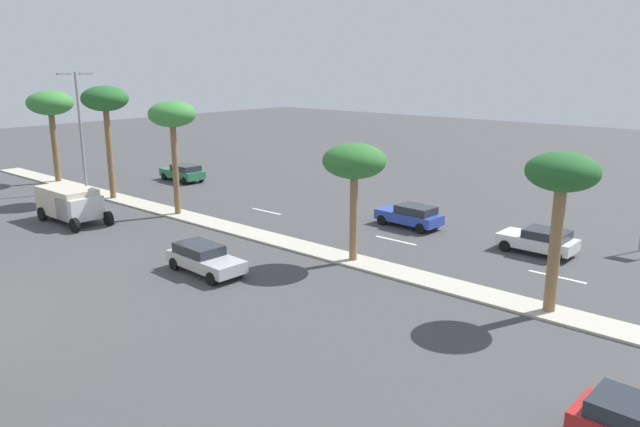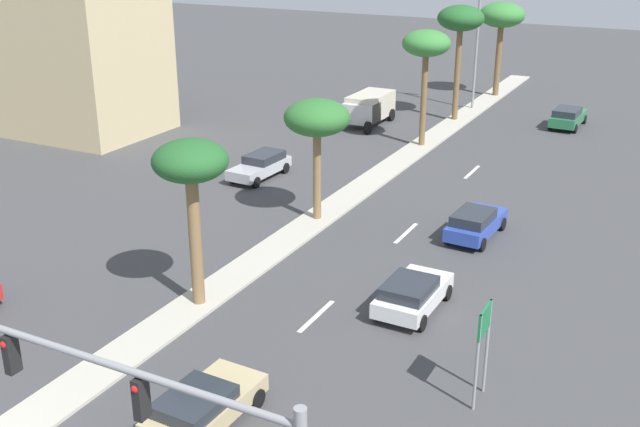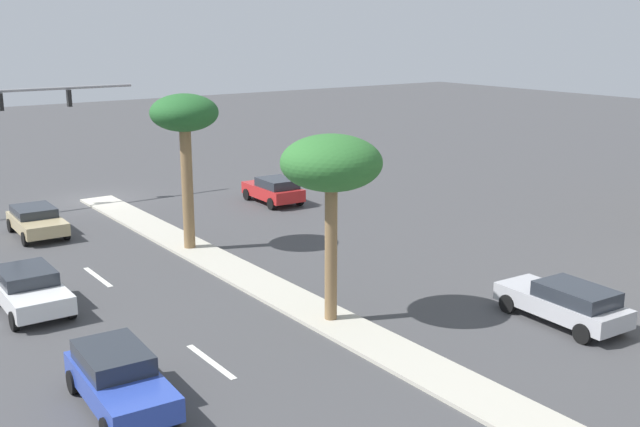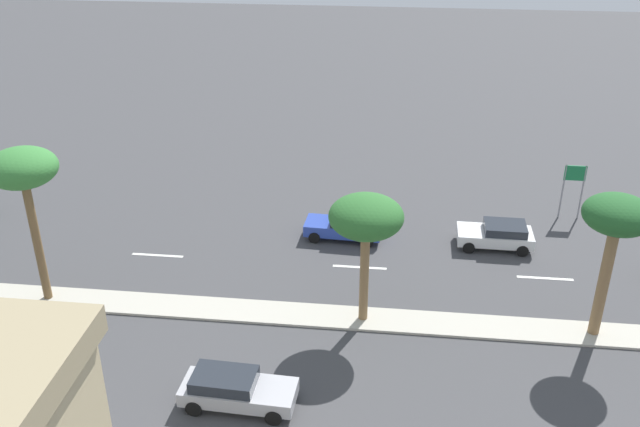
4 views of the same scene
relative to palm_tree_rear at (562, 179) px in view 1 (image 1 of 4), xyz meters
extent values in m
plane|color=#424244|center=(-0.09, 13.10, -5.69)|extent=(160.00, 160.00, 0.00)
cube|color=#B7B2A3|center=(-0.09, 20.28, -5.63)|extent=(1.80, 64.66, 0.12)
cube|color=silver|center=(4.58, 1.29, -5.69)|extent=(0.20, 2.80, 0.01)
cube|color=silver|center=(4.58, 10.70, -5.69)|extent=(0.20, 2.80, 0.01)
cube|color=silver|center=(4.58, 21.55, -5.69)|extent=(0.20, 2.80, 0.01)
cylinder|color=olive|center=(0.00, 0.00, -2.89)|extent=(0.49, 0.49, 5.35)
ellipsoid|color=#235B28|center=(0.00, 0.00, 0.28)|extent=(2.87, 2.87, 1.58)
cylinder|color=olive|center=(-0.09, 10.25, -3.25)|extent=(0.41, 0.41, 4.65)
ellipsoid|color=#2D6B2D|center=(-0.09, 10.25, -0.36)|extent=(3.24, 3.24, 1.78)
cylinder|color=brown|center=(-0.11, 25.40, -2.47)|extent=(0.40, 0.40, 6.19)
ellipsoid|color=#387F38|center=(-0.11, 25.40, 1.17)|extent=(3.13, 3.13, 1.72)
cylinder|color=brown|center=(-0.37, 33.21, -2.13)|extent=(0.43, 0.43, 6.88)
ellipsoid|color=#235B28|center=(-0.37, 33.21, 1.91)|extent=(3.39, 3.39, 1.87)
cylinder|color=brown|center=(0.09, 42.95, -2.53)|extent=(0.49, 0.49, 6.07)
ellipsoid|color=#387F38|center=(0.09, 42.95, 1.16)|extent=(3.78, 3.78, 2.08)
cylinder|color=gray|center=(-0.27, 37.45, -0.90)|extent=(0.20, 0.20, 9.34)
cube|color=gray|center=(-1.17, 37.45, 3.62)|extent=(1.10, 0.24, 0.16)
cube|color=gray|center=(0.63, 37.45, 3.62)|extent=(1.10, 0.24, 0.16)
cube|color=#2D47AD|center=(7.70, 11.83, -5.06)|extent=(1.96, 4.31, 0.63)
cube|color=#262B33|center=(7.68, 11.30, -4.50)|extent=(1.69, 2.40, 0.49)
cylinder|color=black|center=(6.95, 13.35, -5.37)|extent=(0.25, 0.65, 0.64)
cylinder|color=black|center=(8.61, 13.27, -5.37)|extent=(0.25, 0.65, 0.64)
cylinder|color=black|center=(6.80, 10.40, -5.37)|extent=(0.25, 0.65, 0.64)
cylinder|color=black|center=(8.45, 10.31, -5.37)|extent=(0.25, 0.65, 0.64)
cube|color=#B2B2B7|center=(-6.25, 14.66, -5.08)|extent=(1.94, 4.48, 0.59)
cube|color=#262B33|center=(-6.23, 15.21, -4.54)|extent=(1.68, 2.49, 0.48)
cylinder|color=black|center=(-5.49, 13.08, -5.37)|extent=(0.25, 0.65, 0.64)
cylinder|color=black|center=(-7.15, 13.16, -5.37)|extent=(0.25, 0.65, 0.64)
cylinder|color=black|center=(-5.36, 16.17, -5.37)|extent=(0.25, 0.65, 0.64)
cylinder|color=black|center=(-7.01, 16.24, -5.37)|extent=(0.25, 0.65, 0.64)
cube|color=#287047|center=(7.59, 35.27, -5.04)|extent=(2.01, 4.50, 0.67)
cube|color=#262B33|center=(7.57, 34.72, -4.46)|extent=(1.75, 2.50, 0.48)
cylinder|color=black|center=(6.78, 36.86, -5.37)|extent=(0.24, 0.65, 0.64)
cylinder|color=black|center=(8.53, 36.79, -5.37)|extent=(0.24, 0.65, 0.64)
cylinder|color=black|center=(6.66, 33.75, -5.37)|extent=(0.24, 0.65, 0.64)
cylinder|color=black|center=(8.41, 33.69, -5.37)|extent=(0.24, 0.65, 0.64)
cube|color=silver|center=(7.67, 3.54, -5.06)|extent=(1.96, 4.05, 0.61)
cube|color=#262B33|center=(7.66, 3.04, -4.53)|extent=(1.75, 2.24, 0.46)
cylinder|color=black|center=(6.79, 4.97, -5.37)|extent=(0.23, 0.64, 0.64)
cylinder|color=black|center=(8.59, 4.94, -5.37)|extent=(0.23, 0.64, 0.64)
cylinder|color=black|center=(6.75, 2.15, -5.37)|extent=(0.23, 0.64, 0.64)
cylinder|color=black|center=(8.55, 2.12, -5.37)|extent=(0.23, 0.64, 0.64)
cube|color=#262B33|center=(-7.74, -5.08, -4.49)|extent=(1.73, 2.22, 0.47)
cylinder|color=black|center=(-6.84, -4.23, -5.37)|extent=(0.25, 0.65, 0.64)
cube|color=silver|center=(-5.73, 27.93, -4.52)|extent=(2.24, 2.06, 1.43)
cube|color=beige|center=(-5.73, 29.54, -4.35)|extent=(2.24, 4.39, 1.78)
cylinder|color=black|center=(-4.61, 26.61, -5.24)|extent=(0.28, 0.90, 0.90)
cylinder|color=black|center=(-6.85, 26.61, -5.24)|extent=(0.28, 0.90, 0.90)
cylinder|color=black|center=(-4.61, 30.96, -5.24)|extent=(0.28, 0.90, 0.90)
cylinder|color=black|center=(-6.85, 30.96, -5.24)|extent=(0.28, 0.90, 0.90)
camera|label=1|loc=(-23.78, -7.94, 4.42)|focal=33.57mm
camera|label=2|loc=(16.75, -21.81, 8.65)|focal=43.00mm
camera|label=3|loc=(13.90, 29.24, 3.85)|focal=42.81mm
camera|label=4|loc=(-26.62, 9.17, 13.01)|focal=39.14mm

